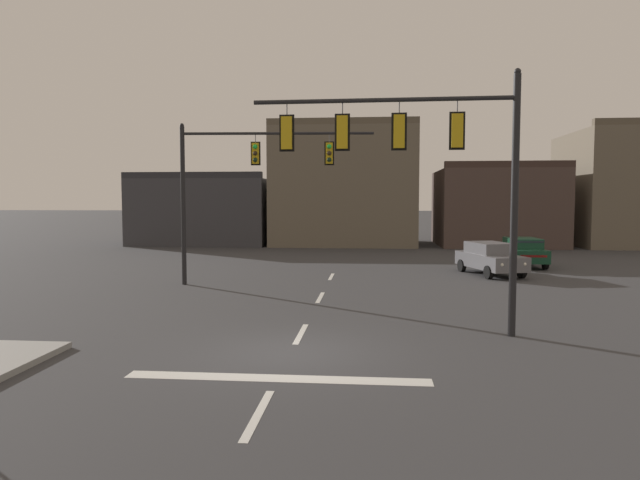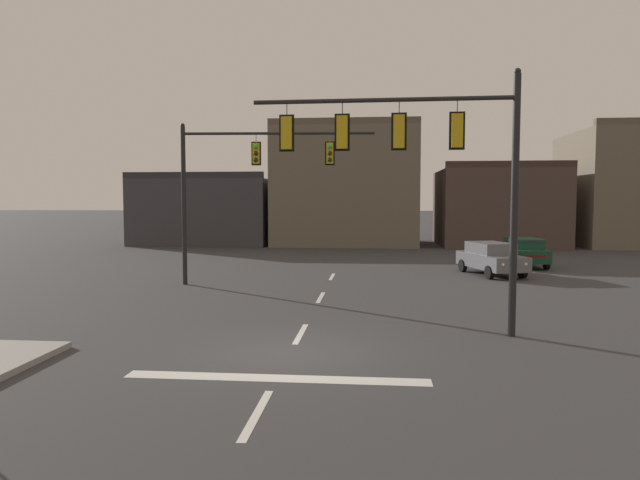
# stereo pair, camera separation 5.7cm
# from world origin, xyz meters

# --- Properties ---
(ground_plane) EXTENTS (400.00, 400.00, 0.00)m
(ground_plane) POSITION_xyz_m (0.00, 0.00, 0.00)
(ground_plane) COLOR #353538
(stop_bar_paint) EXTENTS (6.40, 0.50, 0.01)m
(stop_bar_paint) POSITION_xyz_m (0.00, -2.00, 0.00)
(stop_bar_paint) COLOR silver
(stop_bar_paint) RESTS_ON ground
(lane_centreline) EXTENTS (0.16, 26.40, 0.01)m
(lane_centreline) POSITION_xyz_m (0.00, 2.00, 0.00)
(lane_centreline) COLOR silver
(lane_centreline) RESTS_ON ground
(signal_mast_near_side) EXTENTS (7.23, 0.47, 7.20)m
(signal_mast_near_side) POSITION_xyz_m (3.33, 2.35, 4.97)
(signal_mast_near_side) COLOR black
(signal_mast_near_side) RESTS_ON ground
(signal_mast_far_side) EXTENTS (8.40, 0.69, 7.05)m
(signal_mast_far_side) POSITION_xyz_m (-3.85, 11.00, 4.88)
(signal_mast_far_side) COLOR black
(signal_mast_far_side) RESTS_ON ground
(car_lot_nearside) EXTENTS (2.96, 4.73, 1.61)m
(car_lot_nearside) POSITION_xyz_m (7.85, 15.50, 0.86)
(car_lot_nearside) COLOR slate
(car_lot_nearside) RESTS_ON ground
(car_lot_middle) EXTENTS (2.02, 4.50, 1.61)m
(car_lot_middle) POSITION_xyz_m (10.37, 19.34, 0.86)
(car_lot_middle) COLOR #143D28
(car_lot_middle) RESTS_ON ground
(building_row) EXTENTS (46.51, 10.26, 10.06)m
(building_row) POSITION_xyz_m (7.25, 35.31, 4.10)
(building_row) COLOR #38383D
(building_row) RESTS_ON ground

